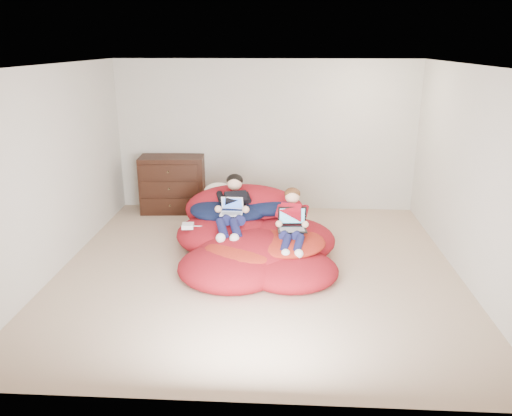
{
  "coord_description": "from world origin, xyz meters",
  "views": [
    {
      "loc": [
        0.31,
        -5.79,
        2.74
      ],
      "look_at": [
        -0.04,
        0.35,
        0.7
      ],
      "focal_mm": 35.0,
      "sensor_mm": 36.0,
      "label": 1
    }
  ],
  "objects_px": {
    "younger_boy": "(292,219)",
    "laptop_black": "(292,223)",
    "older_boy": "(233,204)",
    "laptop_white": "(232,209)",
    "beanbag_pile": "(253,238)",
    "dresser": "(173,184)"
  },
  "relations": [
    {
      "from": "dresser",
      "to": "older_boy",
      "type": "bearing_deg",
      "value": -53.32
    },
    {
      "from": "laptop_white",
      "to": "older_boy",
      "type": "bearing_deg",
      "value": 90.0
    },
    {
      "from": "beanbag_pile",
      "to": "laptop_black",
      "type": "bearing_deg",
      "value": -24.76
    },
    {
      "from": "beanbag_pile",
      "to": "laptop_black",
      "type": "relative_size",
      "value": 6.29
    },
    {
      "from": "older_boy",
      "to": "laptop_black",
      "type": "relative_size",
      "value": 3.05
    },
    {
      "from": "older_boy",
      "to": "laptop_black",
      "type": "height_order",
      "value": "older_boy"
    },
    {
      "from": "laptop_white",
      "to": "laptop_black",
      "type": "relative_size",
      "value": 0.78
    },
    {
      "from": "younger_boy",
      "to": "laptop_white",
      "type": "relative_size",
      "value": 3.24
    },
    {
      "from": "older_boy",
      "to": "younger_boy",
      "type": "bearing_deg",
      "value": -27.31
    },
    {
      "from": "younger_boy",
      "to": "laptop_black",
      "type": "bearing_deg",
      "value": -90.0
    },
    {
      "from": "dresser",
      "to": "laptop_black",
      "type": "xyz_separation_m",
      "value": [
        1.98,
        -2.05,
        0.09
      ]
    },
    {
      "from": "beanbag_pile",
      "to": "laptop_white",
      "type": "relative_size",
      "value": 8.1
    },
    {
      "from": "older_boy",
      "to": "laptop_white",
      "type": "xyz_separation_m",
      "value": [
        -0.0,
        -0.11,
        -0.03
      ]
    },
    {
      "from": "younger_boy",
      "to": "laptop_black",
      "type": "height_order",
      "value": "younger_boy"
    },
    {
      "from": "dresser",
      "to": "laptop_white",
      "type": "bearing_deg",
      "value": -55.2
    },
    {
      "from": "older_boy",
      "to": "laptop_black",
      "type": "bearing_deg",
      "value": -30.29
    },
    {
      "from": "laptop_white",
      "to": "laptop_black",
      "type": "distance_m",
      "value": 0.88
    },
    {
      "from": "dresser",
      "to": "laptop_white",
      "type": "height_order",
      "value": "dresser"
    },
    {
      "from": "older_boy",
      "to": "laptop_black",
      "type": "xyz_separation_m",
      "value": [
        0.8,
        -0.47,
        -0.09
      ]
    },
    {
      "from": "dresser",
      "to": "beanbag_pile",
      "type": "height_order",
      "value": "dresser"
    },
    {
      "from": "younger_boy",
      "to": "laptop_black",
      "type": "distance_m",
      "value": 0.07
    },
    {
      "from": "beanbag_pile",
      "to": "laptop_black",
      "type": "height_order",
      "value": "beanbag_pile"
    }
  ]
}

